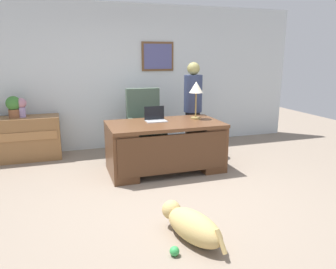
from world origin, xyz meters
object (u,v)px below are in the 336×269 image
Objects in this scene: desk at (165,145)px; potted_plant at (14,106)px; vase_with_flowers at (21,106)px; laptop at (155,117)px; person_standing at (193,108)px; armchair at (145,127)px; credenza at (13,139)px; dog_toy_ball at (174,251)px; desk_lamp at (196,90)px; dog_lying at (191,225)px.

potted_plant is (-2.24, 1.29, 0.53)m from desk.
potted_plant is (-0.12, 0.00, 0.01)m from vase_with_flowers.
desk is at bearing -31.18° from vase_with_flowers.
potted_plant is at bearing 152.91° from laptop.
person_standing is 5.15× the size of laptop.
armchair reaches higher than potted_plant.
credenza is 3.84m from dog_toy_ball.
armchair is 0.72× the size of person_standing.
armchair reaches higher than dog_toy_ball.
laptop is 2.41m from potted_plant.
dog_toy_ball is (-0.60, -2.15, -0.37)m from desk.
desk reaches higher than credenza.
desk is 1.14× the size of credenza.
desk_lamp reaches higher than credenza.
armchair is 1.41× the size of dog_lying.
desk_lamp is at bearing -22.52° from vase_with_flowers.
laptop is at bearing -27.09° from potted_plant.
armchair is at bearing -9.41° from credenza.
person_standing is at bearing -12.53° from vase_with_flowers.
credenza is at bearing 116.44° from dog_toy_ball.
potted_plant is (-2.96, 0.63, 0.09)m from person_standing.
dog_lying is 1.41× the size of desk_lamp.
armchair is 2.11m from vase_with_flowers.
potted_plant is at bearing 180.00° from vase_with_flowers.
laptop is at bearing -26.37° from credenza.
armchair is at bearing 80.42° from dog_toy_ball.
vase_with_flowers is at bearing 157.48° from desk_lamp.
dog_lying is at bearing -61.32° from vase_with_flowers.
vase_with_flowers is at bearing 167.47° from person_standing.
credenza is 3.13m from person_standing.
credenza is 0.59m from vase_with_flowers.
potted_plant is at bearing 115.55° from dog_toy_ball.
person_standing is 4.58× the size of potted_plant.
credenza is 4.77× the size of laptop.
dog_toy_ball is at bearing -115.29° from person_standing.
dog_toy_ball is at bearing -105.68° from desk.
dog_toy_ball is at bearing -66.08° from vase_with_flowers.
armchair is 3.71× the size of laptop.
potted_plant is 3.91m from dog_toy_ball.
vase_with_flowers is 3.58× the size of dog_toy_ball.
person_standing is 3.03m from potted_plant.
armchair is at bearing 161.96° from person_standing.
person_standing is (0.72, 0.65, 0.44)m from desk.
desk reaches higher than dog_lying.
desk is at bearing -29.81° from potted_plant.
laptop is 2.51m from dog_toy_ball.
person_standing is 3.20m from dog_toy_ball.
dog_toy_ball is (-0.52, -3.06, -0.47)m from armchair.
laptop is at bearing 118.43° from desk.
dog_lying is at bearing -95.42° from armchair.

